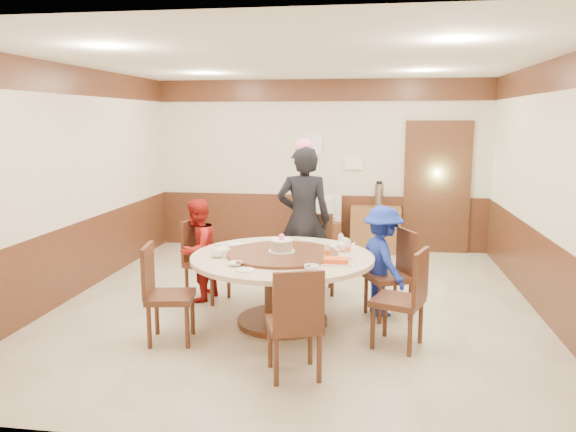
# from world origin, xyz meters

# --- Properties ---
(room) EXTENTS (6.00, 6.04, 2.84)m
(room) POSITION_xyz_m (0.01, 0.01, 1.08)
(room) COLOR #C0B19A
(room) RESTS_ON ground
(banquet_table) EXTENTS (1.92, 1.92, 0.78)m
(banquet_table) POSITION_xyz_m (-0.06, -0.67, 0.53)
(banquet_table) COLOR #4C2717
(banquet_table) RESTS_ON ground
(chair_0) EXTENTS (0.59, 0.58, 0.97)m
(chair_0) POSITION_xyz_m (1.08, -0.29, 0.30)
(chair_0) COLOR #4C2717
(chair_0) RESTS_ON ground
(chair_1) EXTENTS (0.50, 0.51, 0.97)m
(chair_1) POSITION_xyz_m (0.19, 0.51, 0.30)
(chair_1) COLOR #4C2717
(chair_1) RESTS_ON ground
(chair_2) EXTENTS (0.56, 0.56, 0.97)m
(chair_2) POSITION_xyz_m (-1.10, -0.00, 0.30)
(chair_2) COLOR #4C2717
(chair_2) RESTS_ON ground
(chair_3) EXTENTS (0.52, 0.51, 0.97)m
(chair_3) POSITION_xyz_m (-1.09, -1.32, 0.30)
(chair_3) COLOR #4C2717
(chair_3) RESTS_ON ground
(chair_4) EXTENTS (0.56, 0.56, 0.97)m
(chair_4) POSITION_xyz_m (0.24, -1.89, 0.30)
(chair_4) COLOR #4C2717
(chair_4) RESTS_ON ground
(chair_5) EXTENTS (0.57, 0.56, 0.97)m
(chair_5) POSITION_xyz_m (1.15, -1.12, 0.30)
(chair_5) COLOR #4C2717
(chair_5) RESTS_ON ground
(person_standing) EXTENTS (0.70, 0.49, 1.84)m
(person_standing) POSITION_xyz_m (0.02, 0.52, 0.92)
(person_standing) COLOR black
(person_standing) RESTS_ON ground
(person_red) EXTENTS (0.60, 0.70, 1.23)m
(person_red) POSITION_xyz_m (-1.19, -0.04, 0.62)
(person_red) COLOR #A61A16
(person_red) RESTS_ON ground
(person_blue) EXTENTS (0.77, 0.91, 1.23)m
(person_blue) POSITION_xyz_m (0.99, -0.22, 0.61)
(person_blue) COLOR #182D9E
(person_blue) RESTS_ON ground
(birthday_cake) EXTENTS (0.28, 0.28, 0.19)m
(birthday_cake) POSITION_xyz_m (-0.07, -0.64, 0.85)
(birthday_cake) COLOR white
(birthday_cake) RESTS_ON banquet_table
(teapot_left) EXTENTS (0.17, 0.15, 0.13)m
(teapot_left) POSITION_xyz_m (-0.71, -0.86, 0.81)
(teapot_left) COLOR white
(teapot_left) RESTS_ON banquet_table
(teapot_right) EXTENTS (0.17, 0.15, 0.13)m
(teapot_right) POSITION_xyz_m (0.57, -0.38, 0.81)
(teapot_right) COLOR white
(teapot_right) RESTS_ON banquet_table
(bowl_0) EXTENTS (0.16, 0.16, 0.04)m
(bowl_0) POSITION_xyz_m (-0.64, -0.36, 0.77)
(bowl_0) COLOR white
(bowl_0) RESTS_ON banquet_table
(bowl_1) EXTENTS (0.15, 0.15, 0.05)m
(bowl_1) POSITION_xyz_m (0.31, -1.21, 0.77)
(bowl_1) COLOR white
(bowl_1) RESTS_ON banquet_table
(bowl_2) EXTENTS (0.15, 0.15, 0.04)m
(bowl_2) POSITION_xyz_m (-0.45, -1.16, 0.77)
(bowl_2) COLOR white
(bowl_2) RESTS_ON banquet_table
(bowl_3) EXTENTS (0.15, 0.15, 0.05)m
(bowl_3) POSITION_xyz_m (0.60, -0.79, 0.77)
(bowl_3) COLOR white
(bowl_3) RESTS_ON banquet_table
(bowl_4) EXTENTS (0.14, 0.14, 0.03)m
(bowl_4) POSITION_xyz_m (-0.74, -0.59, 0.77)
(bowl_4) COLOR white
(bowl_4) RESTS_ON banquet_table
(bowl_5) EXTENTS (0.13, 0.13, 0.04)m
(bowl_5) POSITION_xyz_m (0.12, -0.06, 0.77)
(bowl_5) COLOR white
(bowl_5) RESTS_ON banquet_table
(saucer_near) EXTENTS (0.18, 0.18, 0.01)m
(saucer_near) POSITION_xyz_m (-0.31, -1.32, 0.76)
(saucer_near) COLOR white
(saucer_near) RESTS_ON banquet_table
(saucer_far) EXTENTS (0.18, 0.18, 0.01)m
(saucer_far) POSITION_xyz_m (0.39, -0.17, 0.76)
(saucer_far) COLOR white
(saucer_far) RESTS_ON banquet_table
(shrimp_platter) EXTENTS (0.30, 0.20, 0.06)m
(shrimp_platter) POSITION_xyz_m (0.52, -0.96, 0.78)
(shrimp_platter) COLOR white
(shrimp_platter) RESTS_ON banquet_table
(bottle_0) EXTENTS (0.06, 0.06, 0.16)m
(bottle_0) POSITION_xyz_m (0.42, -0.76, 0.83)
(bottle_0) COLOR silver
(bottle_0) RESTS_ON banquet_table
(bottle_1) EXTENTS (0.06, 0.06, 0.16)m
(bottle_1) POSITION_xyz_m (0.62, -0.58, 0.83)
(bottle_1) COLOR silver
(bottle_1) RESTS_ON banquet_table
(bottle_2) EXTENTS (0.06, 0.06, 0.16)m
(bottle_2) POSITION_xyz_m (0.53, -0.32, 0.83)
(bottle_2) COLOR silver
(bottle_2) RESTS_ON banquet_table
(tv_stand) EXTENTS (0.85, 0.45, 0.50)m
(tv_stand) POSITION_xyz_m (-0.04, 2.75, 0.25)
(tv_stand) COLOR #4C2717
(tv_stand) RESTS_ON ground
(television) EXTENTS (0.80, 0.25, 0.46)m
(television) POSITION_xyz_m (-0.04, 2.75, 0.73)
(television) COLOR #939496
(television) RESTS_ON tv_stand
(side_cabinet) EXTENTS (0.80, 0.40, 0.75)m
(side_cabinet) POSITION_xyz_m (0.93, 2.78, 0.38)
(side_cabinet) COLOR brown
(side_cabinet) RESTS_ON ground
(thermos) EXTENTS (0.15, 0.15, 0.38)m
(thermos) POSITION_xyz_m (0.97, 2.78, 0.94)
(thermos) COLOR silver
(thermos) RESTS_ON side_cabinet
(notice_left) EXTENTS (0.25, 0.00, 0.35)m
(notice_left) POSITION_xyz_m (-0.10, 2.96, 1.75)
(notice_left) COLOR white
(notice_left) RESTS_ON room
(notice_right) EXTENTS (0.30, 0.00, 0.22)m
(notice_right) POSITION_xyz_m (0.55, 2.96, 1.45)
(notice_right) COLOR white
(notice_right) RESTS_ON room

